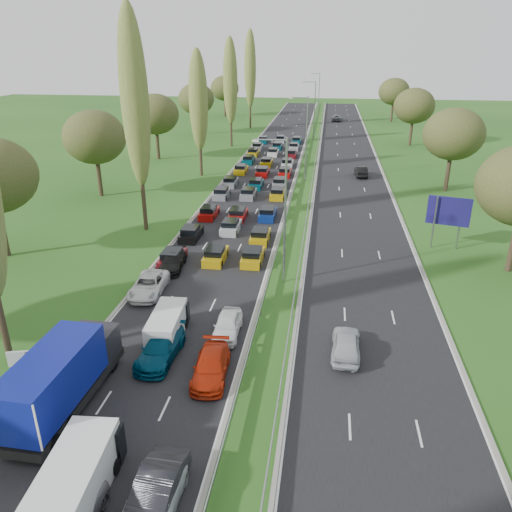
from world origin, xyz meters
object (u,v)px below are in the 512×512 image
at_px(near_car_2, 149,285).
at_px(white_van_front, 78,478).
at_px(white_van_rear, 168,324).
at_px(info_sign, 21,362).
at_px(near_car_3, 173,262).
at_px(direction_sign, 448,214).
at_px(blue_lorry, 63,376).

bearing_deg(near_car_2, white_van_front, -82.57).
height_order(white_van_rear, info_sign, info_sign).
bearing_deg(white_van_rear, near_car_3, 101.83).
relative_size(white_van_rear, direction_sign, 0.93).
relative_size(near_car_2, blue_lorry, 0.56).
xyz_separation_m(blue_lorry, white_van_rear, (3.32, 7.73, -1.02)).
xyz_separation_m(near_car_2, blue_lorry, (0.20, -13.81, 1.27)).
height_order(white_van_front, direction_sign, direction_sign).
distance_m(blue_lorry, white_van_rear, 8.48).
bearing_deg(near_car_3, near_car_2, -100.14).
xyz_separation_m(near_car_3, blue_lorry, (-0.27, -18.78, 1.32)).
bearing_deg(blue_lorry, info_sign, 155.75).
xyz_separation_m(info_sign, direction_sign, (28.80, 25.59, 2.20)).
height_order(near_car_2, direction_sign, direction_sign).
height_order(white_van_front, info_sign, white_van_front).
height_order(white_van_front, white_van_rear, white_van_front).
height_order(near_car_2, white_van_front, white_van_front).
bearing_deg(info_sign, white_van_rear, 40.78).
bearing_deg(near_car_3, white_van_rear, -79.39).
distance_m(blue_lorry, info_sign, 4.07).
bearing_deg(direction_sign, near_car_2, -151.94).
relative_size(white_van_front, info_sign, 2.71).
bearing_deg(near_car_3, direction_sign, 14.13).
bearing_deg(blue_lorry, white_van_rear, 68.55).
xyz_separation_m(blue_lorry, white_van_front, (3.49, -5.58, -0.84)).
bearing_deg(info_sign, direction_sign, 41.62).
distance_m(near_car_3, info_sign, 17.47).
height_order(near_car_2, white_van_rear, white_van_rear).
relative_size(blue_lorry, info_sign, 4.39).
xyz_separation_m(near_car_2, white_van_front, (3.69, -19.40, 0.43)).
relative_size(near_car_3, white_van_rear, 0.97).
relative_size(white_van_front, white_van_rear, 1.18).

